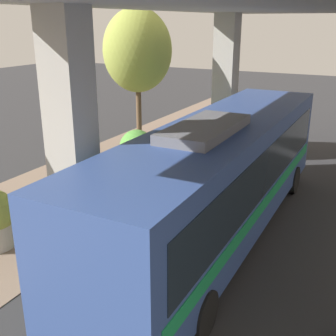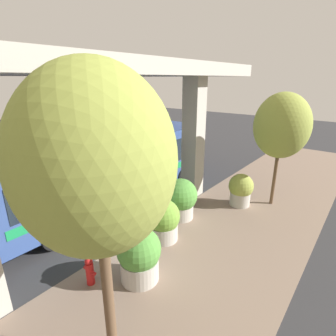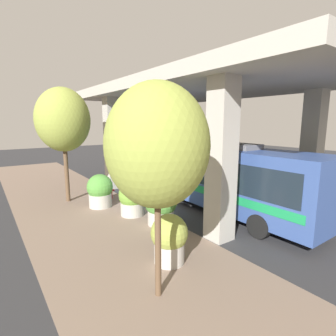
{
  "view_description": "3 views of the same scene",
  "coord_description": "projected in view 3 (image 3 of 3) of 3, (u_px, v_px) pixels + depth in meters",
  "views": [
    {
      "loc": [
        6.86,
        -12.46,
        5.99
      ],
      "look_at": [
        0.79,
        -0.84,
        1.4
      ],
      "focal_mm": 45.0,
      "sensor_mm": 36.0,
      "label": 1
    },
    {
      "loc": [
        -6.9,
        6.4,
        6.21
      ],
      "look_at": [
        0.25,
        -2.63,
        2.25
      ],
      "focal_mm": 28.0,
      "sensor_mm": 36.0,
      "label": 2
    },
    {
      "loc": [
        -6.98,
        -12.02,
        4.67
      ],
      "look_at": [
        0.58,
        -1.46,
        2.37
      ],
      "focal_mm": 28.0,
      "sensor_mm": 36.0,
      "label": 3
    }
  ],
  "objects": [
    {
      "name": "planter_front",
      "position": [
        169.0,
        238.0,
        8.65
      ],
      "size": [
        1.24,
        1.24,
        1.69
      ],
      "color": "#ADA89E",
      "rests_on": "ground"
    },
    {
      "name": "overpass",
      "position": [
        200.0,
        98.0,
        15.68
      ],
      "size": [
        9.4,
        18.22,
        6.92
      ],
      "color": "#ADA89E",
      "rests_on": "ground"
    },
    {
      "name": "bus",
      "position": [
        210.0,
        172.0,
        14.27
      ],
      "size": [
        2.72,
        12.45,
        3.64
      ],
      "color": "#334C8C",
      "rests_on": "ground"
    },
    {
      "name": "planter_extra",
      "position": [
        161.0,
        204.0,
        11.92
      ],
      "size": [
        1.54,
        1.54,
        1.92
      ],
      "color": "#ADA89E",
      "rests_on": "ground"
    },
    {
      "name": "planter_back",
      "position": [
        100.0,
        191.0,
        14.43
      ],
      "size": [
        1.41,
        1.41,
        1.85
      ],
      "color": "#ADA89E",
      "rests_on": "ground"
    },
    {
      "name": "street_tree_near",
      "position": [
        63.0,
        120.0,
        14.79
      ],
      "size": [
        3.0,
        3.0,
        6.59
      ],
      "color": "brown",
      "rests_on": "ground"
    },
    {
      "name": "street_tree_far",
      "position": [
        157.0,
        146.0,
        6.44
      ],
      "size": [
        2.6,
        2.6,
        5.65
      ],
      "color": "brown",
      "rests_on": "ground"
    },
    {
      "name": "sidewalk_strip",
      "position": [
        91.0,
        219.0,
        12.71
      ],
      "size": [
        6.0,
        40.0,
        0.02
      ],
      "color": "#7A6656",
      "rests_on": "ground"
    },
    {
      "name": "ground_plane",
      "position": [
        144.0,
        208.0,
        14.43
      ],
      "size": [
        80.0,
        80.0,
        0.0
      ],
      "primitive_type": "plane",
      "color": "#2D2D30",
      "rests_on": "ground"
    },
    {
      "name": "fire_hydrant",
      "position": [
        110.0,
        191.0,
        16.02
      ],
      "size": [
        0.53,
        0.25,
        0.99
      ],
      "color": "#B21919",
      "rests_on": "ground"
    },
    {
      "name": "planter_middle",
      "position": [
        132.0,
        199.0,
        13.15
      ],
      "size": [
        1.36,
        1.36,
        1.73
      ],
      "color": "#ADA89E",
      "rests_on": "ground"
    }
  ]
}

